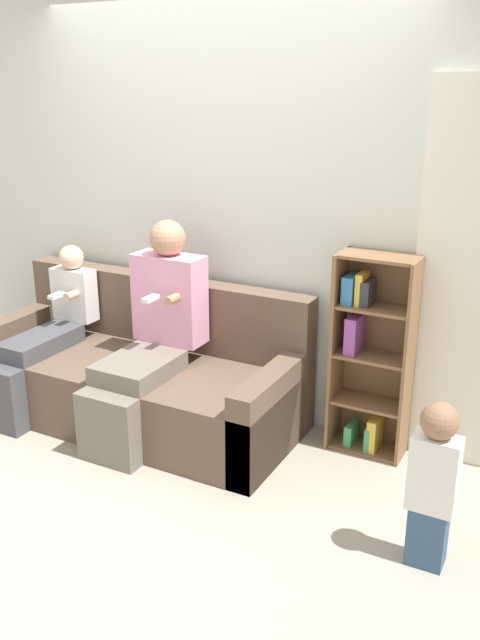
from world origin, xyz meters
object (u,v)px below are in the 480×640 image
object	(u,v)px
couch	(138,377)
bookshelf	(371,354)
adult_seated	(152,330)
toddler_standing	(433,481)
child_seated	(45,334)

from	to	relation	value
couch	bookshelf	bearing A→B (deg)	12.93
adult_seated	toddler_standing	size ratio (longest dim) A/B	1.61
adult_seated	child_seated	xyz separation A→B (m)	(-0.79, -0.07, -0.14)
bookshelf	child_seated	bearing A→B (deg)	-166.67
adult_seated	toddler_standing	bearing A→B (deg)	-14.72
adult_seated	bookshelf	size ratio (longest dim) A/B	1.09
couch	bookshelf	distance (m)	1.47
adult_seated	bookshelf	distance (m)	1.29
adult_seated	bookshelf	bearing A→B (deg)	18.46
adult_seated	child_seated	bearing A→B (deg)	-174.99
toddler_standing	bookshelf	distance (m)	1.05
toddler_standing	adult_seated	bearing A→B (deg)	165.28
couch	adult_seated	world-z (taller)	adult_seated
child_seated	bookshelf	xyz separation A→B (m)	(2.01, 0.48, 0.07)
child_seated	toddler_standing	xyz separation A→B (m)	(2.57, -0.40, -0.09)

